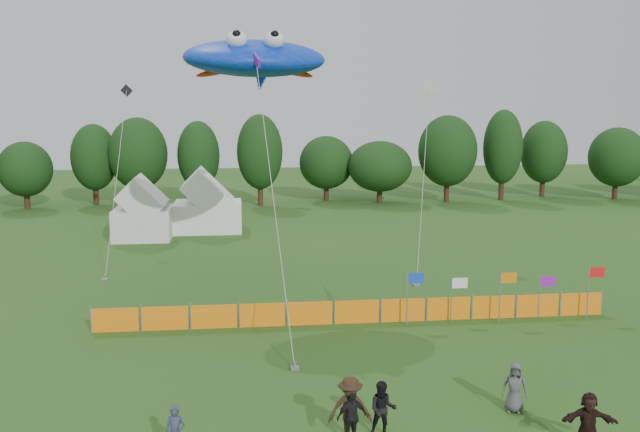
{
  "coord_description": "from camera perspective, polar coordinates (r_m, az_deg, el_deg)",
  "views": [
    {
      "loc": [
        -2.94,
        -19.43,
        9.39
      ],
      "look_at": [
        0.0,
        6.0,
        5.2
      ],
      "focal_mm": 40.0,
      "sensor_mm": 36.0,
      "label": 1
    }
  ],
  "objects": [
    {
      "name": "flag_row",
      "position": [
        31.5,
        14.33,
        -5.66
      ],
      "size": [
        8.73,
        0.65,
        2.26
      ],
      "color": "gray",
      "rests_on": "ground"
    },
    {
      "name": "barrier_fence",
      "position": [
        30.5,
        2.96,
        -7.66
      ],
      "size": [
        21.9,
        0.06,
        1.0
      ],
      "color": "orange",
      "rests_on": "ground"
    },
    {
      "name": "tent_left",
      "position": [
        49.94,
        -13.98,
        0.2
      ],
      "size": [
        3.89,
        3.89,
        3.43
      ],
      "color": "silver",
      "rests_on": "ground"
    },
    {
      "name": "ground",
      "position": [
        21.78,
        1.89,
        -16.25
      ],
      "size": [
        160.0,
        160.0,
        0.0
      ],
      "primitive_type": "plane",
      "color": "#234C16",
      "rests_on": "ground"
    },
    {
      "name": "spectator_b",
      "position": [
        20.77,
        5.05,
        -15.15
      ],
      "size": [
        0.87,
        0.72,
        1.61
      ],
      "primitive_type": "imported",
      "rotation": [
        0.0,
        0.0,
        -0.15
      ],
      "color": "black",
      "rests_on": "ground"
    },
    {
      "name": "treeline",
      "position": [
        64.73,
        -2.56,
        4.67
      ],
      "size": [
        104.57,
        8.78,
        8.36
      ],
      "color": "#382314",
      "rests_on": "ground"
    },
    {
      "name": "small_kite_dark",
      "position": [
        44.9,
        -15.81,
        4.3
      ],
      "size": [
        0.84,
        11.99,
        10.42
      ],
      "color": "black",
      "rests_on": "ground"
    },
    {
      "name": "stingray_kite",
      "position": [
        34.92,
        -5.18,
        12.38
      ],
      "size": [
        7.63,
        19.71,
        12.53
      ],
      "color": "#1143F1",
      "rests_on": "ground"
    },
    {
      "name": "spectator_d",
      "position": [
        20.36,
        2.53,
        -15.76
      ],
      "size": [
        0.98,
        0.66,
        1.54
      ],
      "primitive_type": "imported",
      "rotation": [
        0.0,
        0.0,
        0.35
      ],
      "color": "black",
      "rests_on": "ground"
    },
    {
      "name": "spectator_f",
      "position": [
        21.32,
        20.68,
        -15.09
      ],
      "size": [
        1.55,
        0.75,
        1.6
      ],
      "primitive_type": "imported",
      "rotation": [
        0.0,
        0.0,
        -0.19
      ],
      "color": "black",
      "rests_on": "ground"
    },
    {
      "name": "spectator_c",
      "position": [
        20.37,
        2.42,
        -15.23
      ],
      "size": [
        1.23,
        0.73,
        1.88
      ],
      "primitive_type": "imported",
      "rotation": [
        0.0,
        0.0,
        -0.02
      ],
      "color": "black",
      "rests_on": "ground"
    },
    {
      "name": "tent_right",
      "position": [
        51.99,
        -8.95,
        0.71
      ],
      "size": [
        4.86,
        3.89,
        3.43
      ],
      "color": "white",
      "rests_on": "ground"
    },
    {
      "name": "small_kite_white",
      "position": [
        42.42,
        8.5,
        6.46
      ],
      "size": [
        3.61,
        9.14,
        10.66
      ],
      "color": "silver",
      "rests_on": "ground"
    },
    {
      "name": "spectator_e",
      "position": [
        22.97,
        15.31,
        -13.08
      ],
      "size": [
        0.88,
        0.72,
        1.55
      ],
      "primitive_type": "imported",
      "rotation": [
        0.0,
        0.0,
        -0.34
      ],
      "color": "#494A4E",
      "rests_on": "ground"
    }
  ]
}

